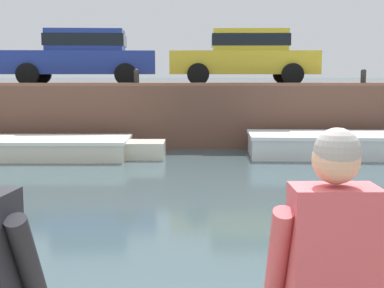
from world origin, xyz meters
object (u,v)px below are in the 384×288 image
Objects in this scene: car_centre_yellow at (245,55)px; person_seated_right at (329,264)px; boat_moored_west_cream at (43,148)px; boat_moored_central_white at (348,145)px; mooring_bollard_east at (363,77)px; car_left_inner_blue at (83,55)px; mooring_bollard_mid at (136,77)px.

car_centre_yellow is 4.35× the size of person_seated_right.
car_centre_yellow is 13.37m from person_seated_right.
boat_moored_west_cream is 1.03× the size of boat_moored_central_white.
mooring_bollard_east is 0.46× the size of person_seated_right.
car_left_inner_blue reaches higher than person_seated_right.
boat_moored_central_white is 10.92m from person_seated_right.
boat_moored_central_white is 11.64× the size of mooring_bollard_east.
car_left_inner_blue is at bearing 104.40° from person_seated_right.
car_left_inner_blue is 2.16m from mooring_bollard_mid.
mooring_bollard_mid is at bearing -156.87° from car_centre_yellow.
person_seated_right reaches higher than boat_moored_central_white.
mooring_bollard_mid is (-5.15, 1.61, 1.61)m from boat_moored_central_white.
boat_moored_central_white is at bearing 72.01° from person_seated_right.
car_left_inner_blue is at bearing 170.36° from mooring_bollard_east.
car_left_inner_blue is 13.74m from person_seated_right.
car_centre_yellow is at bearing 23.13° from mooring_bollard_mid.
car_centre_yellow is 3.34m from mooring_bollard_mid.
boat_moored_west_cream is 1.24× the size of car_left_inner_blue.
person_seated_right is (3.40, -13.25, -1.31)m from car_left_inner_blue.
boat_moored_central_white is 1.21× the size of car_left_inner_blue.
boat_moored_central_white is 5.37× the size of person_seated_right.
person_seated_right is at bearing -107.99° from boat_moored_central_white.
person_seated_right is (-3.36, -10.35, 0.90)m from boat_moored_central_white.
boat_moored_west_cream is 6.30m from car_centre_yellow.
person_seated_right reaches higher than boat_moored_west_cream.
car_left_inner_blue is (-6.76, 2.90, 2.21)m from boat_moored_central_white.
boat_moored_central_white is 11.64× the size of mooring_bollard_mid.
boat_moored_central_white is 7.68m from car_left_inner_blue.
mooring_bollard_east is at bearing 0.00° from mooring_bollard_mid.
mooring_bollard_east reaches higher than person_seated_right.
person_seated_right is at bearing -95.31° from car_centre_yellow.
boat_moored_west_cream is at bearing -149.88° from car_centre_yellow.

